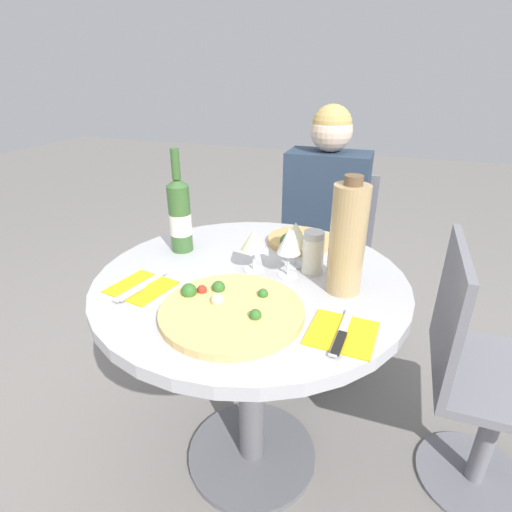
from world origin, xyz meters
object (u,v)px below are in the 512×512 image
(dining_table, at_px, (251,322))
(tall_carafe, at_px, (347,239))
(chair_empty_side, at_px, (482,381))
(seated_diner, at_px, (319,258))
(wine_bottle, at_px, (180,215))
(pizza_large, at_px, (231,310))
(chair_behind_diner, at_px, (323,264))

(dining_table, relative_size, tall_carafe, 2.85)
(chair_empty_side, bearing_deg, dining_table, -76.17)
(seated_diner, height_order, wine_bottle, seated_diner)
(pizza_large, relative_size, tall_carafe, 1.12)
(pizza_large, bearing_deg, tall_carafe, 41.38)
(pizza_large, bearing_deg, dining_table, 96.15)
(chair_empty_side, bearing_deg, seated_diner, -128.94)
(seated_diner, bearing_deg, tall_carafe, 105.51)
(chair_empty_side, bearing_deg, chair_behind_diner, -135.92)
(chair_behind_diner, bearing_deg, pizza_large, 86.83)
(seated_diner, height_order, pizza_large, seated_diner)
(dining_table, distance_m, chair_empty_side, 0.75)
(chair_behind_diner, height_order, seated_diner, seated_diner)
(chair_behind_diner, xyz_separation_m, chair_empty_side, (0.63, -0.65, 0.00))
(pizza_large, height_order, wine_bottle, wine_bottle)
(dining_table, distance_m, seated_diner, 0.69)
(dining_table, height_order, chair_empty_side, chair_empty_side)
(dining_table, bearing_deg, chair_behind_diner, 84.51)
(seated_diner, distance_m, tall_carafe, 0.80)
(seated_diner, bearing_deg, pizza_large, 86.32)
(dining_table, bearing_deg, seated_diner, 83.39)
(dining_table, xyz_separation_m, pizza_large, (0.02, -0.20, 0.18))
(wine_bottle, bearing_deg, chair_behind_diner, 63.50)
(seated_diner, height_order, chair_empty_side, seated_diner)
(dining_table, relative_size, wine_bottle, 2.71)
(seated_diner, bearing_deg, dining_table, 83.39)
(chair_empty_side, xyz_separation_m, tall_carafe, (-0.44, -0.16, 0.48))
(pizza_large, xyz_separation_m, tall_carafe, (0.24, 0.21, 0.14))
(dining_table, relative_size, chair_empty_side, 1.06)
(chair_behind_diner, xyz_separation_m, pizza_large, (-0.06, -1.03, 0.34))
(chair_behind_diner, bearing_deg, seated_diner, 90.00)
(chair_empty_side, distance_m, pizza_large, 0.85)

